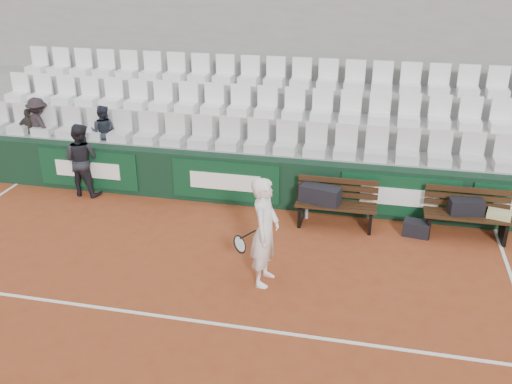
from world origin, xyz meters
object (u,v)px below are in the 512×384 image
object	(u,v)px
sports_bag_left	(320,194)
water_bottle_near	(307,213)
spectator_c	(101,112)
bench_right	(465,226)
sports_bag_ground	(416,228)
tennis_player	(265,232)
spectator_b	(27,111)
spectator_a	(36,106)
sports_bag_right	(466,207)
water_bottle_far	(410,227)
bench_left	(335,215)
ball_kid	(81,160)

from	to	relation	value
sports_bag_left	water_bottle_near	bearing A→B (deg)	145.61
water_bottle_near	spectator_c	xyz separation A→B (m)	(-4.59, 0.92, 1.48)
bench_right	sports_bag_ground	distance (m)	0.86
bench_right	tennis_player	size ratio (longest dim) A/B	0.85
spectator_b	sports_bag_left	bearing A→B (deg)	161.59
spectator_b	bench_right	bearing A→B (deg)	164.49
spectator_a	sports_bag_right	bearing A→B (deg)	-161.49
sports_bag_ground	water_bottle_far	bearing A→B (deg)	148.54
sports_bag_ground	water_bottle_near	bearing A→B (deg)	172.79
water_bottle_far	tennis_player	size ratio (longest dim) A/B	0.14
water_bottle_near	spectator_a	distance (m)	6.38
bench_left	sports_bag_ground	world-z (taller)	bench_left
sports_bag_ground	bench_left	bearing A→B (deg)	177.80
tennis_player	spectator_c	bearing A→B (deg)	142.37
sports_bag_ground	water_bottle_near	world-z (taller)	sports_bag_ground
sports_bag_left	water_bottle_near	world-z (taller)	sports_bag_left
sports_bag_ground	water_bottle_far	world-z (taller)	sports_bag_ground
tennis_player	spectator_a	distance (m)	6.69
bench_right	bench_left	bearing A→B (deg)	-178.43
sports_bag_left	water_bottle_far	xyz separation A→B (m)	(1.69, -0.02, -0.49)
spectator_b	spectator_c	bearing A→B (deg)	171.01
ball_kid	bench_left	bearing A→B (deg)	-179.29
sports_bag_left	ball_kid	bearing A→B (deg)	176.45
bench_right	sports_bag_right	bearing A→B (deg)	119.11
sports_bag_right	spectator_a	distance (m)	9.13
ball_kid	spectator_a	size ratio (longest dim) A/B	1.23
sports_bag_ground	water_bottle_far	distance (m)	0.12
sports_bag_left	water_bottle_far	world-z (taller)	sports_bag_left
sports_bag_ground	spectator_b	distance (m)	8.62
water_bottle_far	ball_kid	bearing A→B (deg)	177.20
bench_right	sports_bag_ground	size ratio (longest dim) A/B	3.22
bench_right	spectator_c	bearing A→B (deg)	171.95
ball_kid	spectator_c	xyz separation A→B (m)	(0.15, 0.79, 0.82)
spectator_b	sports_bag_ground	bearing A→B (deg)	163.03
spectator_a	spectator_c	bearing A→B (deg)	-155.08
ball_kid	spectator_a	bearing A→B (deg)	-25.41
sports_bag_ground	sports_bag_right	bearing A→B (deg)	11.68
spectator_a	water_bottle_near	bearing A→B (deg)	-163.64
ball_kid	spectator_a	distance (m)	1.81
sports_bag_ground	spectator_c	size ratio (longest dim) A/B	0.39
sports_bag_ground	tennis_player	distance (m)	3.27
tennis_player	spectator_b	bearing A→B (deg)	151.50
bench_right	sports_bag_left	bearing A→B (deg)	-179.11
sports_bag_ground	ball_kid	size ratio (longest dim) A/B	0.30
sports_bag_ground	spectator_a	world-z (taller)	spectator_a
sports_bag_ground	water_bottle_far	xyz separation A→B (m)	(-0.10, 0.06, -0.02)
sports_bag_right	spectator_a	xyz separation A→B (m)	(-9.01, 1.01, 1.04)
spectator_a	tennis_player	bearing A→B (deg)	175.42
water_bottle_near	spectator_c	distance (m)	4.91
sports_bag_right	water_bottle_far	distance (m)	1.04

